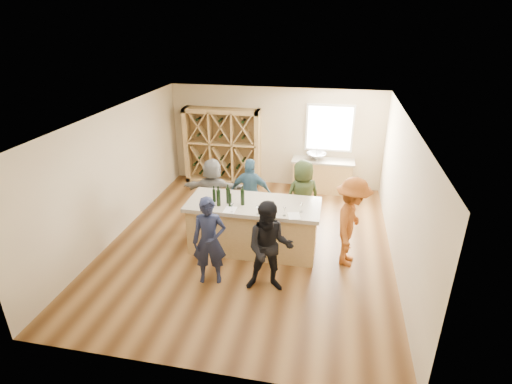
% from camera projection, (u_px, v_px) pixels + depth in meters
% --- Properties ---
extents(floor, '(6.00, 7.00, 0.10)m').
position_uv_depth(floor, '(250.00, 245.00, 8.78)').
color(floor, brown).
rests_on(floor, ground).
extents(ceiling, '(6.00, 7.00, 0.10)m').
position_uv_depth(ceiling, '(249.00, 114.00, 7.60)').
color(ceiling, white).
rests_on(ceiling, ground).
extents(wall_back, '(6.00, 0.10, 2.80)m').
position_uv_depth(wall_back, '(275.00, 137.00, 11.37)').
color(wall_back, '#C6B38F').
rests_on(wall_back, ground).
extents(wall_front, '(6.00, 0.10, 2.80)m').
position_uv_depth(wall_front, '(190.00, 293.00, 5.01)').
color(wall_front, '#C6B38F').
rests_on(wall_front, ground).
extents(wall_left, '(0.10, 7.00, 2.80)m').
position_uv_depth(wall_left, '(113.00, 174.00, 8.73)').
color(wall_left, '#C6B38F').
rests_on(wall_left, ground).
extents(wall_right, '(0.10, 7.00, 2.80)m').
position_uv_depth(wall_right, '(405.00, 197.00, 7.65)').
color(wall_right, '#C6B38F').
rests_on(wall_right, ground).
extents(window_frame, '(1.30, 0.06, 1.30)m').
position_uv_depth(window_frame, '(330.00, 128.00, 10.88)').
color(window_frame, white).
rests_on(window_frame, wall_back).
extents(window_pane, '(1.18, 0.01, 1.18)m').
position_uv_depth(window_pane, '(330.00, 128.00, 10.85)').
color(window_pane, white).
rests_on(window_pane, wall_back).
extents(wine_rack, '(2.20, 0.45, 2.20)m').
position_uv_depth(wine_rack, '(222.00, 147.00, 11.51)').
color(wine_rack, tan).
rests_on(wine_rack, floor).
extents(back_counter_base, '(1.60, 0.58, 0.86)m').
position_uv_depth(back_counter_base, '(322.00, 176.00, 11.20)').
color(back_counter_base, tan).
rests_on(back_counter_base, floor).
extents(back_counter_top, '(1.70, 0.62, 0.06)m').
position_uv_depth(back_counter_top, '(323.00, 161.00, 11.01)').
color(back_counter_top, '#A39986').
rests_on(back_counter_top, back_counter_base).
extents(sink, '(0.54, 0.54, 0.19)m').
position_uv_depth(sink, '(316.00, 156.00, 11.00)').
color(sink, silver).
rests_on(sink, back_counter_top).
extents(faucet, '(0.02, 0.02, 0.30)m').
position_uv_depth(faucet, '(317.00, 152.00, 11.14)').
color(faucet, silver).
rests_on(faucet, back_counter_top).
extents(tasting_counter_base, '(2.60, 1.00, 1.00)m').
position_uv_depth(tasting_counter_base, '(254.00, 228.00, 8.37)').
color(tasting_counter_base, tan).
rests_on(tasting_counter_base, floor).
extents(tasting_counter_top, '(2.72, 1.12, 0.08)m').
position_uv_depth(tasting_counter_top, '(254.00, 205.00, 8.15)').
color(tasting_counter_top, '#A39986').
rests_on(tasting_counter_top, tasting_counter_base).
extents(wine_bottle_a, '(0.08, 0.08, 0.27)m').
position_uv_depth(wine_bottle_a, '(214.00, 196.00, 8.12)').
color(wine_bottle_a, black).
rests_on(wine_bottle_a, tasting_counter_top).
extents(wine_bottle_b, '(0.09, 0.09, 0.34)m').
position_uv_depth(wine_bottle_b, '(218.00, 198.00, 7.95)').
color(wine_bottle_b, black).
rests_on(wine_bottle_b, tasting_counter_top).
extents(wine_bottle_c, '(0.10, 0.10, 0.33)m').
position_uv_depth(wine_bottle_c, '(228.00, 196.00, 8.06)').
color(wine_bottle_c, black).
rests_on(wine_bottle_c, tasting_counter_top).
extents(wine_bottle_d, '(0.08, 0.08, 0.27)m').
position_uv_depth(wine_bottle_d, '(230.00, 200.00, 7.93)').
color(wine_bottle_d, black).
rests_on(wine_bottle_d, tasting_counter_top).
extents(wine_bottle_e, '(0.10, 0.10, 0.33)m').
position_uv_depth(wine_bottle_e, '(243.00, 197.00, 7.99)').
color(wine_bottle_e, black).
rests_on(wine_bottle_e, tasting_counter_top).
extents(wine_glass_a, '(0.08, 0.08, 0.18)m').
position_uv_depth(wine_glass_a, '(232.00, 208.00, 7.71)').
color(wine_glass_a, white).
rests_on(wine_glass_a, tasting_counter_top).
extents(wine_glass_b, '(0.07, 0.07, 0.16)m').
position_uv_depth(wine_glass_b, '(258.00, 210.00, 7.64)').
color(wine_glass_b, white).
rests_on(wine_glass_b, tasting_counter_top).
extents(wine_glass_c, '(0.08, 0.08, 0.16)m').
position_uv_depth(wine_glass_c, '(284.00, 212.00, 7.58)').
color(wine_glass_c, white).
rests_on(wine_glass_c, tasting_counter_top).
extents(wine_glass_e, '(0.09, 0.09, 0.18)m').
position_uv_depth(wine_glass_e, '(301.00, 208.00, 7.72)').
color(wine_glass_e, white).
rests_on(wine_glass_e, tasting_counter_top).
extents(tasting_menu_a, '(0.23, 0.31, 0.00)m').
position_uv_depth(tasting_menu_a, '(230.00, 210.00, 7.84)').
color(tasting_menu_a, white).
rests_on(tasting_menu_a, tasting_counter_top).
extents(tasting_menu_b, '(0.28, 0.35, 0.00)m').
position_uv_depth(tasting_menu_b, '(265.00, 212.00, 7.74)').
color(tasting_menu_b, white).
rests_on(tasting_menu_b, tasting_counter_top).
extents(tasting_menu_c, '(0.29, 0.35, 0.00)m').
position_uv_depth(tasting_menu_c, '(294.00, 216.00, 7.61)').
color(tasting_menu_c, white).
rests_on(tasting_menu_c, tasting_counter_top).
extents(person_near_left, '(0.70, 0.57, 1.70)m').
position_uv_depth(person_near_left, '(209.00, 241.00, 7.20)').
color(person_near_left, '#191E38').
rests_on(person_near_left, floor).
extents(person_near_right, '(0.90, 0.57, 1.74)m').
position_uv_depth(person_near_right, '(270.00, 248.00, 6.96)').
color(person_near_right, black).
rests_on(person_near_right, floor).
extents(person_server, '(0.75, 1.26, 1.83)m').
position_uv_depth(person_server, '(351.00, 222.00, 7.72)').
color(person_server, '#994C19').
rests_on(person_server, floor).
extents(person_far_mid, '(0.97, 0.50, 1.66)m').
position_uv_depth(person_far_mid, '(251.00, 193.00, 9.17)').
color(person_far_mid, '#335972').
rests_on(person_far_mid, floor).
extents(person_far_right, '(0.99, 0.88, 1.69)m').
position_uv_depth(person_far_right, '(302.00, 196.00, 8.98)').
color(person_far_right, '#263319').
rests_on(person_far_right, floor).
extents(person_far_left, '(1.52, 0.66, 1.59)m').
position_uv_depth(person_far_left, '(213.00, 191.00, 9.37)').
color(person_far_left, slate).
rests_on(person_far_left, floor).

